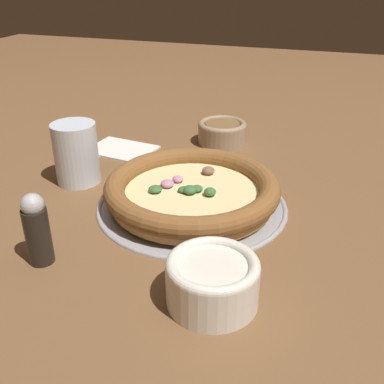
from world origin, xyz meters
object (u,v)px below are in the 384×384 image
(bowl_near, at_px, (212,280))
(pizza, at_px, (192,190))
(fork, at_px, (104,154))
(bowl_far, at_px, (222,131))
(drinking_cup, at_px, (76,153))
(pepper_shaker, at_px, (37,229))
(napkin, at_px, (122,149))
(pizza_tray, at_px, (192,204))

(bowl_near, bearing_deg, pizza, 114.71)
(fork, bearing_deg, bowl_near, 81.22)
(bowl_near, distance_m, bowl_far, 0.52)
(drinking_cup, bearing_deg, pizza, -5.15)
(pepper_shaker, bearing_deg, bowl_near, -0.70)
(bowl_near, distance_m, napkin, 0.50)
(pepper_shaker, bearing_deg, drinking_cup, 110.01)
(pizza, relative_size, bowl_near, 2.61)
(drinking_cup, distance_m, fork, 0.13)
(bowl_near, height_order, pepper_shaker, pepper_shaker)
(bowl_near, bearing_deg, fork, 133.62)
(pizza, distance_m, pepper_shaker, 0.25)
(pizza, height_order, bowl_far, pizza)
(pizza_tray, distance_m, napkin, 0.28)
(bowl_far, bearing_deg, napkin, -149.94)
(pizza_tray, relative_size, pizza, 1.10)
(bowl_far, xyz_separation_m, drinking_cup, (-0.20, -0.27, 0.03))
(drinking_cup, relative_size, fork, 0.69)
(fork, bearing_deg, pepper_shaker, 53.53)
(fork, bearing_deg, pizza_tray, 96.92)
(pizza, height_order, bowl_near, bowl_near)
(drinking_cup, bearing_deg, fork, 97.85)
(napkin, bearing_deg, drinking_cup, -91.91)
(bowl_far, bearing_deg, pizza, -84.24)
(pizza_tray, bearing_deg, bowl_far, 95.78)
(bowl_far, relative_size, pepper_shaker, 1.04)
(pizza, relative_size, napkin, 1.95)
(pizza, distance_m, bowl_near, 0.23)
(pizza, bearing_deg, pizza_tray, -30.43)
(napkin, bearing_deg, pepper_shaker, -78.57)
(pizza, bearing_deg, bowl_far, 95.76)
(drinking_cup, distance_m, pepper_shaker, 0.25)
(pizza_tray, xyz_separation_m, napkin, (-0.22, 0.18, 0.00))
(bowl_near, distance_m, drinking_cup, 0.40)
(pizza_tray, height_order, fork, pizza_tray)
(pizza_tray, relative_size, fork, 1.97)
(pizza_tray, relative_size, drinking_cup, 2.86)
(bowl_near, bearing_deg, napkin, 129.01)
(pizza, height_order, pepper_shaker, pepper_shaker)
(bowl_near, xyz_separation_m, drinking_cup, (-0.32, 0.23, 0.02))
(bowl_near, xyz_separation_m, bowl_far, (-0.13, 0.50, -0.00))
(pizza_tray, distance_m, pizza, 0.03)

